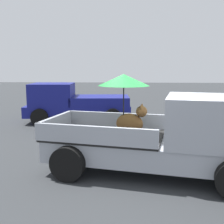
# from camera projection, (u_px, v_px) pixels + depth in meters

# --- Properties ---
(ground_plane) EXTENTS (80.00, 80.00, 0.00)m
(ground_plane) POSITION_uv_depth(u_px,v_px,m) (151.00, 172.00, 6.69)
(ground_plane) COLOR #2D3033
(pickup_truck_main) EXTENTS (5.32, 3.06, 2.37)m
(pickup_truck_main) POSITION_uv_depth(u_px,v_px,m) (171.00, 134.00, 6.43)
(pickup_truck_main) COLOR black
(pickup_truck_main) RESTS_ON ground
(pickup_truck_red) EXTENTS (4.91, 2.43, 1.80)m
(pickup_truck_red) POSITION_uv_depth(u_px,v_px,m) (74.00, 103.00, 12.81)
(pickup_truck_red) COLOR black
(pickup_truck_red) RESTS_ON ground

